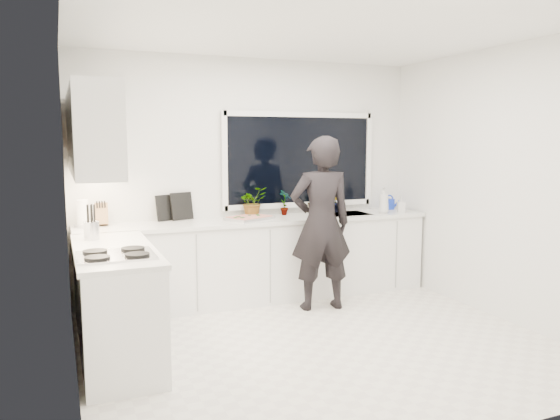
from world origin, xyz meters
name	(u,v)px	position (x,y,z in m)	size (l,w,h in m)	color
floor	(318,344)	(0.00, 0.00, -0.01)	(4.00, 3.50, 0.02)	beige
wall_back	(251,178)	(0.00, 1.76, 1.35)	(4.00, 0.02, 2.70)	white
wall_left	(67,201)	(-2.01, 0.00, 1.35)	(0.02, 3.50, 2.70)	white
wall_right	(500,184)	(2.01, 0.00, 1.35)	(0.02, 3.50, 2.70)	white
ceiling	(320,27)	(0.00, 0.00, 2.71)	(4.00, 3.50, 0.02)	white
window	(300,160)	(0.60, 1.73, 1.55)	(1.80, 0.02, 1.00)	black
base_cabinets_back	(261,261)	(0.00, 1.45, 0.44)	(3.92, 0.58, 0.88)	white
base_cabinets_left	(116,305)	(-1.67, 0.35, 0.44)	(0.58, 1.60, 0.88)	white
countertop_back	(261,220)	(0.00, 1.44, 0.90)	(3.94, 0.62, 0.04)	silver
countertop_left	(114,250)	(-1.67, 0.35, 0.90)	(0.62, 1.60, 0.04)	silver
upper_cabinets	(91,132)	(-1.79, 0.70, 1.85)	(0.34, 2.10, 0.70)	white
sink	(344,218)	(1.05, 1.45, 0.87)	(0.58, 0.42, 0.14)	silver
faucet	(336,203)	(1.05, 1.65, 1.03)	(0.03, 0.03, 0.22)	silver
stovetop	(116,254)	(-1.69, 0.00, 0.94)	(0.56, 0.48, 0.03)	black
person	(321,224)	(0.47, 0.90, 0.91)	(0.67, 0.44, 1.83)	black
pizza_tray	(249,218)	(-0.14, 1.42, 0.94)	(0.47, 0.34, 0.03)	#B3B4B8
pizza	(249,217)	(-0.14, 1.42, 0.95)	(0.43, 0.30, 0.01)	red
watering_can	(389,204)	(1.78, 1.61, 0.98)	(0.14, 0.14, 0.13)	#1533C7
paper_towel_roll	(83,214)	(-1.85, 1.55, 1.05)	(0.11, 0.11, 0.26)	white
knife_block	(101,215)	(-1.67, 1.59, 1.03)	(0.13, 0.10, 0.22)	#9B6148
utensil_crock	(92,231)	(-1.81, 0.80, 1.00)	(0.13, 0.13, 0.16)	#BCBBC0
picture_frame_large	(165,208)	(-1.00, 1.69, 1.06)	(0.22, 0.02, 0.28)	black
picture_frame_small	(182,206)	(-0.83, 1.69, 1.07)	(0.25, 0.02, 0.30)	black
herb_plants	(277,202)	(0.26, 1.61, 1.08)	(1.32, 0.33, 0.34)	#26662D
soap_bottles	(388,201)	(1.56, 1.30, 1.06)	(0.38, 0.16, 0.31)	#D8BF66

